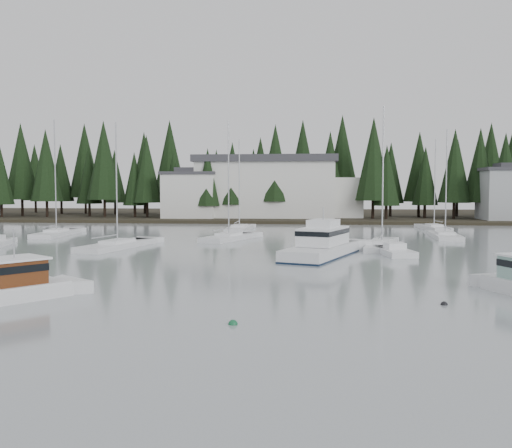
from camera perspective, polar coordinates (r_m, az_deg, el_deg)
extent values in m
plane|color=gray|center=(20.17, -4.05, -12.60)|extent=(260.00, 260.00, 0.00)
cube|color=black|center=(116.27, 4.07, 0.80)|extent=(240.00, 54.00, 1.00)
cube|color=silver|center=(100.39, -6.56, 2.77)|extent=(9.00, 7.00, 7.50)
cube|color=#38383D|center=(100.41, -6.58, 5.05)|extent=(9.54, 7.42, 0.50)
cube|color=#38383D|center=(100.43, -6.58, 5.40)|extent=(4.95, 3.85, 0.80)
cube|color=silver|center=(101.43, 1.01, 3.51)|extent=(24.00, 10.00, 10.00)
cube|color=#38383D|center=(101.56, 1.01, 6.50)|extent=(25.00, 11.00, 1.20)
cube|color=silver|center=(103.17, 7.76, 2.64)|extent=(10.00, 8.00, 7.00)
cube|color=#471B0E|center=(31.48, -22.99, -4.44)|extent=(3.30, 3.34, 1.29)
cube|color=white|center=(31.39, -23.02, -3.20)|extent=(3.72, 3.77, 0.11)
cube|color=black|center=(31.44, -23.00, -3.98)|extent=(3.37, 3.41, 0.37)
cylinder|color=#A5A8AD|center=(31.31, -23.05, -1.78)|extent=(0.08, 0.08, 1.47)
cube|color=silver|center=(47.09, 6.52, -3.11)|extent=(6.83, 11.45, 1.59)
cube|color=black|center=(47.10, 6.52, -3.26)|extent=(6.88, 11.52, 0.22)
cube|color=white|center=(47.45, 6.74, -1.19)|extent=(4.51, 6.29, 1.44)
cube|color=black|center=(47.42, 6.75, -0.77)|extent=(4.59, 6.37, 0.40)
cube|color=white|center=(47.37, 6.75, 0.07)|extent=(2.86, 3.36, 0.65)
cylinder|color=#A5A8AD|center=(47.33, 6.76, 1.03)|extent=(0.10, 0.10, 1.10)
cube|color=silver|center=(55.31, 12.48, -2.36)|extent=(4.38, 10.86, 1.05)
cube|color=white|center=(55.25, 12.49, -1.70)|extent=(2.35, 3.86, 0.30)
cylinder|color=#A5A8AD|center=(55.04, 12.57, 4.84)|extent=(0.14, 0.14, 12.83)
cube|color=silver|center=(67.93, 18.38, -1.37)|extent=(3.23, 9.02, 1.05)
cube|color=white|center=(67.88, 18.39, -0.83)|extent=(2.06, 3.13, 0.30)
cylinder|color=#A5A8AD|center=(67.70, 18.49, 4.04)|extent=(0.14, 0.14, 11.76)
cube|color=silver|center=(62.47, -2.74, -1.61)|extent=(5.52, 9.27, 1.05)
cube|color=white|center=(62.42, -2.74, -1.02)|extent=(2.80, 3.48, 0.30)
cylinder|color=#A5A8AD|center=(62.23, -2.76, 4.58)|extent=(0.14, 0.14, 12.41)
cube|color=silver|center=(76.49, -1.67, -0.66)|extent=(2.90, 9.56, 1.05)
cube|color=white|center=(76.44, -1.67, -0.17)|extent=(1.93, 3.28, 0.30)
cylinder|color=#A5A8AD|center=(76.28, -1.68, 4.11)|extent=(0.14, 0.14, 11.67)
cube|color=silver|center=(72.29, -19.32, -1.10)|extent=(3.43, 10.48, 1.05)
cube|color=white|center=(72.25, -19.33, -0.59)|extent=(2.12, 3.64, 0.30)
cylinder|color=#A5A8AD|center=(72.09, -19.43, 4.57)|extent=(0.14, 0.14, 13.26)
cube|color=silver|center=(81.39, 17.38, -0.56)|extent=(3.34, 8.44, 1.05)
cube|color=white|center=(81.35, 17.38, -0.11)|extent=(2.01, 2.97, 0.30)
cylinder|color=#A5A8AD|center=(81.20, 17.46, 3.96)|extent=(0.14, 0.14, 11.79)
cube|color=silver|center=(55.65, -13.68, -2.34)|extent=(4.78, 11.19, 1.05)
cube|color=white|center=(55.59, -13.69, -1.68)|extent=(2.58, 3.99, 0.30)
cylinder|color=#A5A8AD|center=(55.37, -13.77, 4.03)|extent=(0.14, 0.14, 11.30)
cube|color=silver|center=(49.86, 13.69, -2.94)|extent=(3.11, 5.96, 0.90)
cube|color=white|center=(49.78, 13.70, -2.14)|extent=(1.78, 2.04, 0.55)
sphere|color=#145933|center=(23.92, -2.32, -10.00)|extent=(0.40, 0.40, 0.40)
sphere|color=black|center=(29.22, 18.30, -7.69)|extent=(0.35, 0.35, 0.35)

